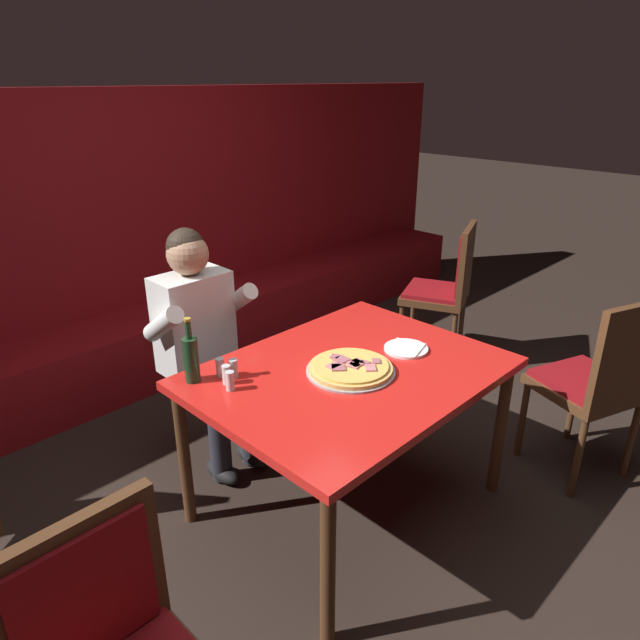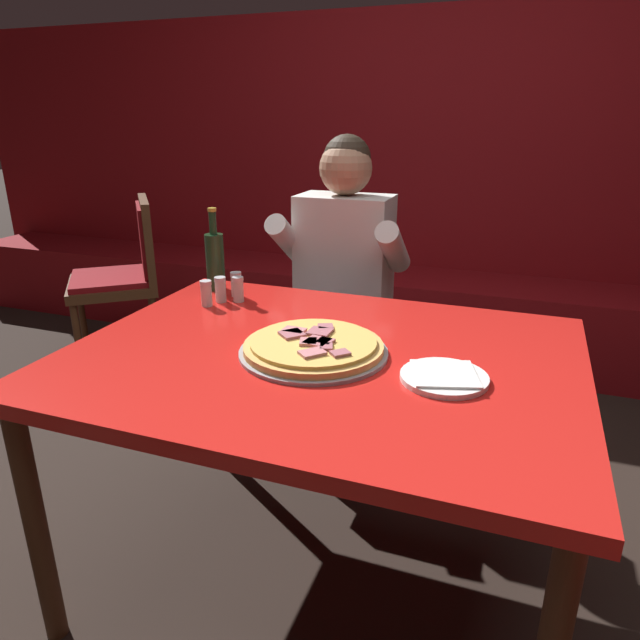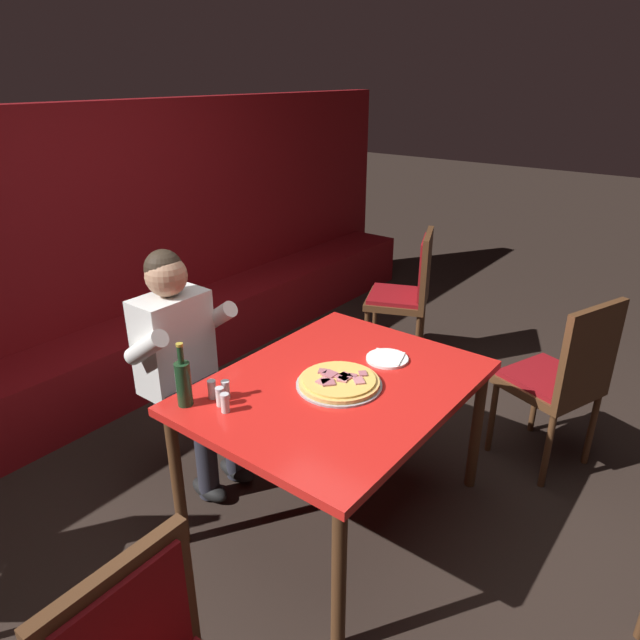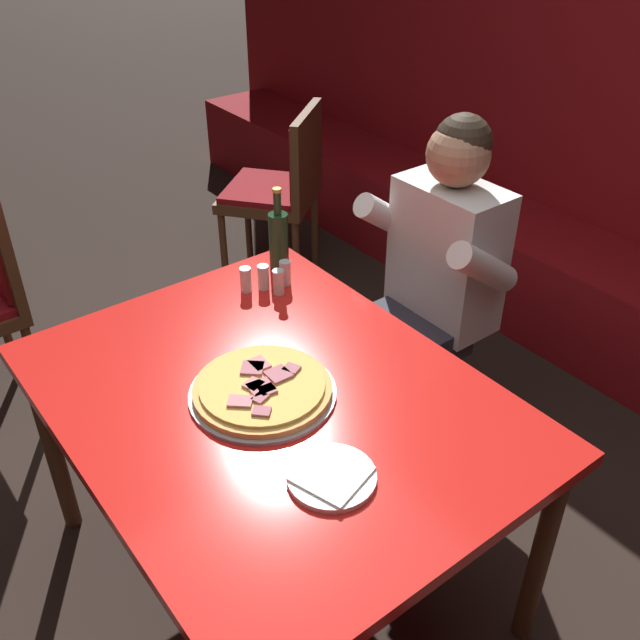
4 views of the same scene
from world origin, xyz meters
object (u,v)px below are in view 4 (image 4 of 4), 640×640
(plate_white_paper, at_px, (332,476))
(diner_seated_blue_shirt, at_px, (428,281))
(pizza, at_px, (262,389))
(shaker_oregano, at_px, (279,283))
(main_dining_table, at_px, (273,415))
(shaker_black_pepper, at_px, (246,281))
(shaker_red_pepper_flakes, at_px, (285,274))
(shaker_parmesan, at_px, (263,278))
(beer_bottle, at_px, (279,238))
(dining_chair_far_right, at_px, (283,184))

(plate_white_paper, distance_m, diner_seated_blue_shirt, 1.03)
(pizza, relative_size, shaker_oregano, 4.60)
(main_dining_table, xyz_separation_m, shaker_black_pepper, (-0.49, 0.23, 0.11))
(diner_seated_blue_shirt, bearing_deg, plate_white_paper, -57.29)
(shaker_oregano, bearing_deg, shaker_red_pepper_flakes, 124.38)
(shaker_parmesan, distance_m, shaker_black_pepper, 0.06)
(main_dining_table, relative_size, shaker_parmesan, 15.59)
(beer_bottle, bearing_deg, shaker_black_pepper, -69.92)
(shaker_oregano, distance_m, dining_chair_far_right, 1.35)
(pizza, relative_size, beer_bottle, 1.35)
(shaker_parmesan, height_order, shaker_red_pepper_flakes, same)
(plate_white_paper, bearing_deg, shaker_red_pepper_flakes, 151.73)
(main_dining_table, height_order, shaker_oregano, shaker_oregano)
(plate_white_paper, height_order, shaker_oregano, shaker_oregano)
(pizza, relative_size, dining_chair_far_right, 0.42)
(shaker_black_pepper, bearing_deg, main_dining_table, -25.38)
(main_dining_table, height_order, shaker_parmesan, shaker_parmesan)
(shaker_black_pepper, xyz_separation_m, diner_seated_blue_shirt, (0.26, 0.58, -0.08))
(pizza, distance_m, beer_bottle, 0.69)
(pizza, xyz_separation_m, diner_seated_blue_shirt, (-0.21, 0.83, -0.06))
(beer_bottle, height_order, shaker_oregano, beer_bottle)
(plate_white_paper, xyz_separation_m, diner_seated_blue_shirt, (-0.56, 0.87, -0.05))
(shaker_red_pepper_flakes, bearing_deg, shaker_oregano, -55.62)
(beer_bottle, height_order, diner_seated_blue_shirt, diner_seated_blue_shirt)
(plate_white_paper, distance_m, shaker_parmesan, 0.87)
(shaker_red_pepper_flakes, xyz_separation_m, diner_seated_blue_shirt, (0.22, 0.45, -0.08))
(pizza, height_order, shaker_black_pepper, shaker_black_pepper)
(shaker_black_pepper, xyz_separation_m, shaker_oregano, (0.08, 0.08, 0.00))
(pizza, height_order, beer_bottle, beer_bottle)
(shaker_red_pepper_flakes, bearing_deg, shaker_parmesan, -105.50)
(beer_bottle, distance_m, shaker_black_pepper, 0.20)
(plate_white_paper, relative_size, dining_chair_far_right, 0.22)
(shaker_red_pepper_flakes, bearing_deg, dining_chair_far_right, 145.69)
(pizza, relative_size, shaker_black_pepper, 4.60)
(shaker_parmesan, relative_size, shaker_oregano, 1.00)
(main_dining_table, bearing_deg, diner_seated_blue_shirt, 105.49)
(pizza, xyz_separation_m, beer_bottle, (-0.54, 0.43, 0.09))
(plate_white_paper, relative_size, shaker_parmesan, 2.44)
(pizza, bearing_deg, plate_white_paper, -6.79)
(plate_white_paper, xyz_separation_m, shaker_red_pepper_flakes, (-0.78, 0.42, 0.03))
(shaker_parmesan, bearing_deg, beer_bottle, 125.17)
(shaker_parmesan, xyz_separation_m, shaker_oregano, (0.05, 0.02, 0.00))
(main_dining_table, height_order, dining_chair_far_right, dining_chair_far_right)
(shaker_oregano, xyz_separation_m, dining_chair_far_right, (-1.09, 0.77, -0.23))
(beer_bottle, height_order, shaker_red_pepper_flakes, beer_bottle)
(beer_bottle, height_order, shaker_black_pepper, beer_bottle)
(dining_chair_far_right, bearing_deg, beer_bottle, -35.23)
(beer_bottle, relative_size, shaker_parmesan, 3.40)
(main_dining_table, bearing_deg, shaker_red_pepper_flakes, 141.15)
(shaker_black_pepper, bearing_deg, beer_bottle, 110.08)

